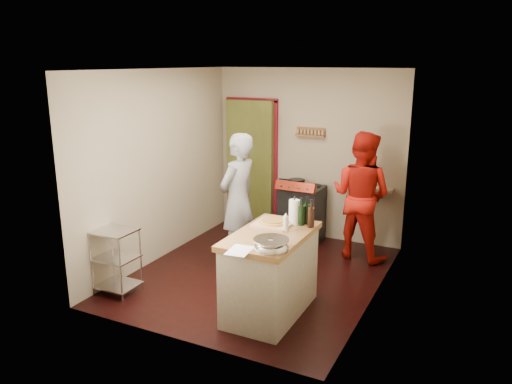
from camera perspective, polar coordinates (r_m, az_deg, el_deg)
floor at (r=6.58m, az=0.19°, el=-9.41°), size 3.50×3.50×0.00m
back_wall at (r=8.04m, az=1.69°, el=3.55°), size 3.00×0.44×2.60m
left_wall at (r=6.94m, az=-11.00°, el=2.89°), size 0.04×3.50×2.60m
right_wall at (r=5.69m, az=13.90°, el=0.10°), size 0.04×3.50×2.60m
ceiling at (r=6.01m, az=0.21°, el=13.94°), size 3.00×3.50×0.02m
stove at (r=7.63m, az=5.23°, el=-2.41°), size 0.60×0.63×1.00m
wire_shelving at (r=6.17m, az=-15.71°, el=-7.29°), size 0.48×0.40×0.80m
island at (r=5.47m, az=1.72°, el=-9.05°), size 0.74×1.37×1.24m
person_stripe at (r=6.66m, az=-2.07°, el=-0.92°), size 0.53×0.72×1.80m
person_red at (r=7.03m, az=11.90°, el=-0.42°), size 0.99×0.85×1.79m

